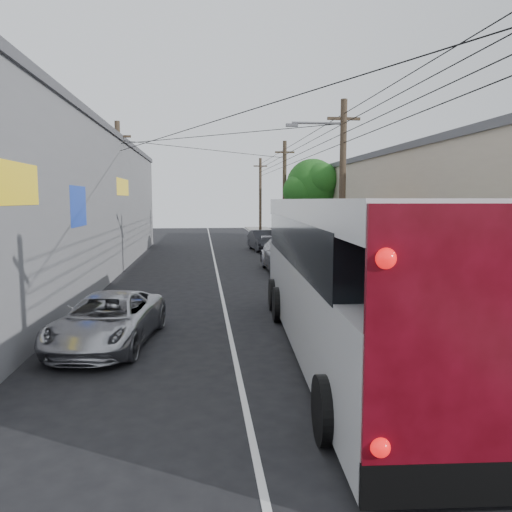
% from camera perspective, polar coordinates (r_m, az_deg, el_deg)
% --- Properties ---
extents(ground, '(120.00, 120.00, 0.00)m').
position_cam_1_polar(ground, '(8.78, -0.63, -19.44)').
color(ground, black).
rests_on(ground, ground).
extents(sidewalk, '(3.00, 80.00, 0.12)m').
position_cam_1_polar(sidewalk, '(29.04, 8.35, -1.06)').
color(sidewalk, slate).
rests_on(sidewalk, ground).
extents(building_right, '(7.09, 40.00, 6.25)m').
position_cam_1_polar(building_right, '(32.09, 15.35, 5.03)').
color(building_right, '#B3A58E').
rests_on(building_right, ground).
extents(building_left, '(7.20, 36.00, 7.25)m').
position_cam_1_polar(building_left, '(26.99, -22.96, 5.58)').
color(building_left, slate).
rests_on(building_left, ground).
extents(utility_poles, '(11.80, 45.28, 8.00)m').
position_cam_1_polar(utility_poles, '(28.45, 1.68, 7.07)').
color(utility_poles, '#473828').
rests_on(utility_poles, ground).
extents(street_tree, '(4.40, 4.00, 6.60)m').
position_cam_1_polar(street_tree, '(34.73, 6.57, 7.82)').
color(street_tree, '#3F2B19').
rests_on(street_tree, ground).
extents(coach_bus, '(3.68, 13.49, 3.85)m').
position_cam_1_polar(coach_bus, '(12.63, 10.25, -2.02)').
color(coach_bus, silver).
rests_on(coach_bus, ground).
extents(jeepney, '(2.86, 5.10, 1.35)m').
position_cam_1_polar(jeepney, '(13.82, -16.59, -7.02)').
color(jeepney, '#B0B1B7').
rests_on(jeepney, ground).
extents(parked_suv, '(2.64, 6.28, 1.81)m').
position_cam_1_polar(parked_suv, '(26.42, 3.79, 0.10)').
color(parked_suv, '#AAA8B1').
rests_on(parked_suv, ground).
extents(parked_car_mid, '(2.37, 4.96, 1.64)m').
position_cam_1_polar(parked_car_mid, '(28.53, 4.68, 0.39)').
color(parked_car_mid, '#27282C').
rests_on(parked_car_mid, ground).
extents(parked_car_far, '(2.02, 4.76, 1.53)m').
position_cam_1_polar(parked_car_far, '(37.57, 0.81, 1.79)').
color(parked_car_far, '#212227').
rests_on(parked_car_far, ground).
extents(pedestrian_near, '(0.68, 0.55, 1.62)m').
position_cam_1_polar(pedestrian_near, '(19.81, 12.01, -2.10)').
color(pedestrian_near, pink).
rests_on(pedestrian_near, sidewalk).
extents(pedestrian_far, '(0.84, 0.70, 1.58)m').
position_cam_1_polar(pedestrian_far, '(23.99, 8.74, -0.60)').
color(pedestrian_far, '#8BA7CA').
rests_on(pedestrian_far, sidewalk).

